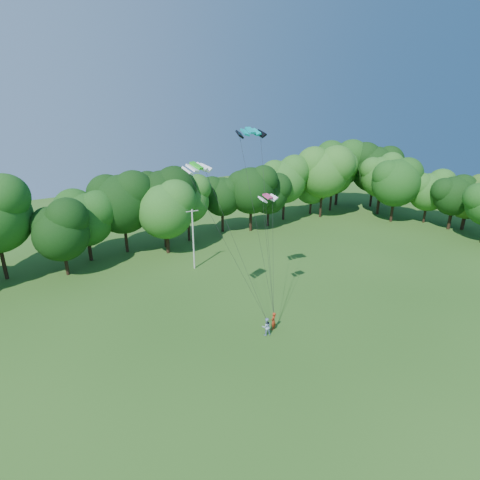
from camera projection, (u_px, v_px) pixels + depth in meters
ground at (368, 409)px, 25.14m from camera, size 160.00×160.00×0.00m
utility_pole at (193, 239)px, 45.68m from camera, size 1.51×0.36×7.62m
kite_flyer_left at (273, 321)px, 33.82m from camera, size 0.74×0.64×1.72m
kite_flyer_right at (266, 327)px, 33.00m from camera, size 0.98×0.87×1.69m
kite_teal at (250, 130)px, 32.67m from camera, size 2.76×1.59×0.55m
kite_green at (196, 166)px, 30.39m from camera, size 2.79×1.89×0.58m
kite_pink at (268, 196)px, 33.39m from camera, size 1.82×0.93×0.38m
tree_back_center at (163, 196)px, 51.71m from camera, size 8.32×8.32×12.11m
tree_back_east at (323, 170)px, 66.04m from camera, size 9.41×9.41×13.69m
tree_flank_east at (470, 191)px, 59.68m from camera, size 7.08×7.08×10.30m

